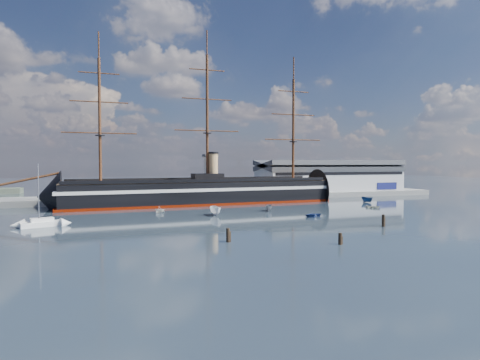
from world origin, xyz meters
name	(u,v)px	position (x,y,z in m)	size (l,w,h in m)	color
ground	(230,210)	(0.00, 40.00, 0.00)	(600.00, 600.00, 0.00)	#192331
quay	(226,199)	(10.00, 76.00, 0.00)	(180.00, 18.00, 2.00)	slate
warehouse	(329,176)	(58.00, 80.00, 7.98)	(63.00, 21.00, 11.60)	#B7BABC
quay_tower	(210,174)	(3.00, 73.00, 9.75)	(5.00, 5.00, 15.00)	silver
warship	(197,192)	(-5.20, 60.00, 4.04)	(113.24, 20.34, 53.94)	black
sailboat	(42,223)	(-47.42, 24.10, 0.87)	(8.88, 4.99, 13.64)	white
motorboat_a	(216,215)	(-7.03, 29.91, 0.00)	(7.63, 2.80, 3.05)	white
motorboat_b	(315,217)	(16.28, 19.22, 0.00)	(3.12, 1.25, 1.46)	navy
motorboat_c	(269,211)	(10.01, 34.35, 0.00)	(5.39, 1.98, 2.15)	slate
motorboat_d	(160,213)	(-20.10, 40.59, 0.00)	(5.44, 2.36, 2.00)	white
motorboat_e	(373,208)	(43.28, 31.15, 0.00)	(2.66, 1.06, 1.24)	silver
motorboat_f	(367,203)	(52.34, 46.09, 0.00)	(6.42, 2.35, 2.57)	navy
piling_near_left	(228,242)	(-14.53, -5.06, 0.00)	(0.64, 0.64, 3.12)	black
piling_near_mid	(340,244)	(2.76, -13.15, 0.00)	(0.64, 0.64, 2.66)	black
piling_near_right	(383,227)	(22.32, 0.30, 0.00)	(0.64, 0.64, 3.31)	black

